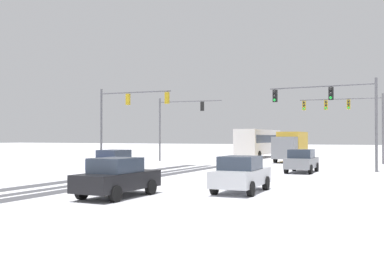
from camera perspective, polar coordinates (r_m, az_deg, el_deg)
wheel_track_left_lane at (r=25.29m, az=-12.06°, el=-6.24°), size 0.73×32.06×0.01m
wheel_track_right_lane at (r=24.59m, az=-9.83°, el=-6.40°), size 1.02×32.06×0.01m
wheel_track_center at (r=26.32m, az=-14.94°, el=-6.01°), size 1.10×32.06×0.01m
traffic_signal_far_right at (r=44.68m, az=19.22°, el=2.40°), size 7.51×0.91×6.50m
traffic_signal_near_left at (r=37.02m, az=-8.54°, el=2.73°), size 6.47×0.66×6.50m
traffic_signal_near_right at (r=33.09m, az=17.81°, el=3.24°), size 7.49×0.58×6.50m
traffic_signal_far_left at (r=45.83m, az=-1.96°, el=1.83°), size 6.77×0.65×6.50m
car_grey_lead at (r=32.33m, az=13.76°, el=-3.58°), size 1.86×4.11×1.62m
car_blue_second at (r=30.69m, az=-9.78°, el=-3.74°), size 1.94×4.16×1.62m
car_silver_third at (r=20.25m, az=6.24°, el=-5.33°), size 1.92×4.14×1.62m
car_black_fourth at (r=18.75m, az=-9.48°, el=-5.70°), size 1.92×4.14×1.62m
bus_oncoming at (r=54.32m, az=8.47°, el=-1.17°), size 2.72×11.01×3.38m
box_truck_delivery at (r=46.29m, az=12.45°, el=-1.69°), size 2.39×7.43×3.02m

